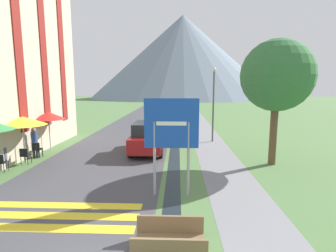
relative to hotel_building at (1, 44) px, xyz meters
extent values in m
plane|color=#517542|center=(9.40, 8.00, -6.47)|extent=(160.00, 160.00, 0.00)
cube|color=#424247|center=(6.90, 18.00, -6.46)|extent=(6.40, 60.00, 0.01)
cube|color=slate|center=(13.00, 18.00, -6.46)|extent=(2.20, 60.00, 0.01)
cube|color=black|center=(10.60, 18.00, -6.46)|extent=(0.60, 60.00, 0.00)
cube|color=yellow|center=(6.90, -9.45, -6.46)|extent=(5.44, 0.44, 0.01)
cube|color=yellow|center=(6.90, -8.75, -6.46)|extent=(5.44, 0.44, 0.01)
cube|color=yellow|center=(6.90, -8.05, -6.46)|extent=(5.44, 0.44, 0.01)
cone|color=slate|center=(12.34, 78.56, 7.67)|extent=(63.61, 63.61, 28.27)
cube|color=#BCAD93|center=(0.00, 0.00, -0.44)|extent=(5.15, 9.26, 12.05)
cube|color=maroon|center=(2.60, -2.55, -0.44)|extent=(0.06, 0.70, 9.03)
cube|color=maroon|center=(2.60, 0.00, -0.44)|extent=(0.06, 0.70, 9.03)
cube|color=maroon|center=(2.60, 2.55, -0.44)|extent=(0.06, 0.70, 9.03)
cylinder|color=#9E9EA3|center=(9.95, -7.04, -5.13)|extent=(0.10, 0.10, 2.68)
cylinder|color=#9E9EA3|center=(11.16, -7.04, -5.13)|extent=(0.10, 0.10, 2.68)
cube|color=#1947B7|center=(10.55, -7.06, -3.84)|extent=(1.91, 0.05, 1.74)
cube|color=white|center=(10.55, -7.09, -3.84)|extent=(1.05, 0.02, 0.14)
cube|color=brown|center=(10.60, -10.37, -6.33)|extent=(1.70, 1.10, 0.12)
cube|color=brown|center=(10.60, -10.88, -6.04)|extent=(1.70, 0.08, 0.45)
cube|color=brown|center=(10.60, -9.86, -6.04)|extent=(1.70, 0.08, 0.45)
cube|color=brown|center=(9.83, -10.37, -6.43)|extent=(0.16, 0.99, 0.08)
cube|color=brown|center=(11.37, -10.37, -6.43)|extent=(0.16, 0.99, 0.08)
cube|color=#A31919|center=(9.00, -0.79, -5.75)|extent=(1.81, 4.16, 0.84)
cube|color=#23282D|center=(9.00, -1.00, -4.99)|extent=(1.54, 2.29, 0.68)
cylinder|color=black|center=(8.13, 0.49, -6.17)|extent=(0.18, 0.60, 0.60)
cylinder|color=black|center=(9.86, 0.49, -6.17)|extent=(0.18, 0.60, 0.60)
cylinder|color=black|center=(8.13, -2.08, -6.17)|extent=(0.18, 0.60, 0.60)
cylinder|color=black|center=(9.86, -2.08, -6.17)|extent=(0.18, 0.60, 0.60)
cube|color=#28663D|center=(9.14, 12.05, -5.75)|extent=(1.81, 4.27, 0.84)
cube|color=#23282D|center=(9.14, 11.84, -4.99)|extent=(1.54, 2.35, 0.68)
cylinder|color=black|center=(8.28, 13.37, -6.17)|extent=(0.18, 0.60, 0.60)
cylinder|color=black|center=(10.01, 13.37, -6.17)|extent=(0.18, 0.60, 0.60)
cylinder|color=black|center=(8.28, 10.73, -6.17)|extent=(0.18, 0.60, 0.60)
cylinder|color=black|center=(10.01, 10.73, -6.17)|extent=(0.18, 0.60, 0.60)
cylinder|color=black|center=(2.64, -4.56, -6.24)|extent=(0.03, 0.03, 0.45)
cube|color=black|center=(2.92, -2.09, -6.02)|extent=(0.40, 0.40, 0.04)
cube|color=black|center=(2.92, -2.27, -5.82)|extent=(0.40, 0.04, 0.40)
cylinder|color=black|center=(2.75, -1.92, -6.24)|extent=(0.03, 0.03, 0.45)
cylinder|color=black|center=(3.09, -1.92, -6.24)|extent=(0.03, 0.03, 0.45)
cylinder|color=black|center=(2.75, -2.26, -6.24)|extent=(0.03, 0.03, 0.45)
cylinder|color=black|center=(3.09, -2.26, -6.24)|extent=(0.03, 0.03, 0.45)
cube|color=black|center=(2.71, -4.73, -6.02)|extent=(0.40, 0.40, 0.04)
cylinder|color=black|center=(2.54, -4.56, -6.24)|extent=(0.03, 0.03, 0.45)
cylinder|color=black|center=(2.88, -4.56, -6.24)|extent=(0.03, 0.03, 0.45)
cylinder|color=black|center=(2.88, -4.90, -6.24)|extent=(0.03, 0.03, 0.45)
cube|color=black|center=(3.12, -3.53, -6.02)|extent=(0.40, 0.40, 0.04)
cube|color=black|center=(3.12, -3.71, -5.82)|extent=(0.40, 0.04, 0.40)
cylinder|color=black|center=(2.95, -3.36, -6.24)|extent=(0.03, 0.03, 0.45)
cylinder|color=black|center=(3.29, -3.36, -6.24)|extent=(0.03, 0.03, 0.45)
cylinder|color=black|center=(2.95, -3.70, -6.24)|extent=(0.03, 0.03, 0.45)
cylinder|color=black|center=(3.29, -3.70, -6.24)|extent=(0.03, 0.03, 0.45)
cube|color=black|center=(3.03, -2.22, -6.02)|extent=(0.40, 0.40, 0.04)
cube|color=black|center=(3.03, -2.40, -5.82)|extent=(0.40, 0.04, 0.40)
cylinder|color=black|center=(2.86, -2.05, -6.24)|extent=(0.03, 0.03, 0.45)
cylinder|color=black|center=(3.20, -2.05, -6.24)|extent=(0.03, 0.03, 0.45)
cylinder|color=black|center=(2.86, -2.39, -6.24)|extent=(0.03, 0.03, 0.45)
cylinder|color=black|center=(3.20, -2.39, -6.24)|extent=(0.03, 0.03, 0.45)
cylinder|color=#B7B2A8|center=(2.94, -3.28, -5.32)|extent=(0.06, 0.06, 2.29)
cone|color=yellow|center=(2.94, -3.28, -4.28)|extent=(2.29, 2.29, 0.44)
cylinder|color=#B7B2A8|center=(2.97, -0.68, -5.33)|extent=(0.06, 0.06, 2.26)
cone|color=red|center=(2.97, -0.68, -4.30)|extent=(1.95, 1.95, 0.45)
cylinder|color=#282833|center=(2.36, -4.26, -6.24)|extent=(0.14, 0.14, 0.46)
cylinder|color=#282833|center=(2.54, -4.26, -6.24)|extent=(0.14, 0.14, 0.46)
cylinder|color=#4C4C56|center=(2.45, -4.26, -5.72)|extent=(0.32, 0.32, 0.57)
sphere|color=tan|center=(2.45, -4.26, -5.34)|extent=(0.22, 0.22, 0.22)
cylinder|color=#282833|center=(2.86, -2.36, -6.04)|extent=(0.14, 0.14, 0.86)
cylinder|color=#282833|center=(3.04, -2.36, -6.04)|extent=(0.14, 0.14, 0.86)
cylinder|color=navy|center=(2.95, -2.36, -5.31)|extent=(0.32, 0.32, 0.60)
sphere|color=#9E755B|center=(2.95, -2.36, -4.91)|extent=(0.22, 0.22, 0.22)
cylinder|color=#515156|center=(13.26, 2.41, -4.00)|extent=(0.12, 0.12, 4.93)
sphere|color=silver|center=(13.26, 2.41, -1.42)|extent=(0.28, 0.28, 0.28)
cylinder|color=brown|center=(15.55, -3.04, -4.99)|extent=(0.36, 0.36, 2.95)
sphere|color=#336B38|center=(15.55, -3.04, -2.04)|extent=(3.47, 3.47, 3.47)
camera|label=1|loc=(10.77, -16.09, -2.56)|focal=28.00mm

